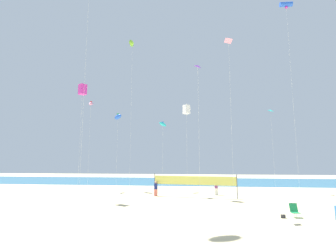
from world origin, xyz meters
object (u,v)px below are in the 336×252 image
(kite_pink_inflatable, at_px, (91,104))
(kite_blue_inflatable, at_px, (118,117))
(folding_beach_chair, at_px, (294,210))
(kite_lime_delta, at_px, (132,43))
(kite_cyan_diamond, at_px, (271,111))
(kite_magenta_box, at_px, (83,90))
(kite_violet_diamond, at_px, (198,68))
(volleyball_net, at_px, (194,181))
(beachgoer_navy_shirt, at_px, (156,188))
(kite_white_box, at_px, (186,110))
(kite_pink_diamond, at_px, (229,43))
(beachgoer_plum_shirt, at_px, (216,187))
(beach_handbag, at_px, (283,216))
(kite_cyan_inflatable, at_px, (163,124))
(kite_blue_tube, at_px, (286,5))

(kite_pink_inflatable, relative_size, kite_blue_inflatable, 1.18)
(folding_beach_chair, distance_m, kite_lime_delta, 28.64)
(kite_cyan_diamond, xyz_separation_m, kite_magenta_box, (-21.89, -8.88, 1.14))
(kite_violet_diamond, height_order, kite_magenta_box, kite_magenta_box)
(volleyball_net, bearing_deg, kite_cyan_diamond, 33.25)
(kite_blue_inflatable, distance_m, kite_magenta_box, 8.48)
(beachgoer_navy_shirt, distance_m, kite_white_box, 9.29)
(kite_white_box, xyz_separation_m, kite_violet_diamond, (1.35, -7.84, 1.77))
(kite_pink_diamond, height_order, kite_pink_inflatable, kite_pink_diamond)
(kite_violet_diamond, bearing_deg, beachgoer_plum_shirt, 79.34)
(kite_pink_diamond, distance_m, kite_pink_inflatable, 21.58)
(folding_beach_chair, distance_m, kite_white_box, 14.86)
(kite_magenta_box, bearing_deg, kite_cyan_diamond, 22.07)
(beach_handbag, relative_size, kite_pink_inflatable, 0.02)
(beachgoer_navy_shirt, xyz_separation_m, volleyball_net, (4.17, -0.54, 0.79))
(kite_cyan_inflatable, relative_size, kite_violet_diamond, 0.79)
(beachgoer_navy_shirt, bearing_deg, kite_cyan_inflatable, -135.83)
(beach_handbag, bearing_deg, kite_blue_tube, 63.35)
(kite_magenta_box, bearing_deg, kite_pink_diamond, -12.94)
(folding_beach_chair, distance_m, kite_pink_diamond, 14.43)
(kite_cyan_inflatable, height_order, kite_blue_inflatable, kite_blue_inflatable)
(folding_beach_chair, height_order, volleyball_net, volleyball_net)
(beachgoer_plum_shirt, distance_m, kite_pink_inflatable, 20.61)
(kite_white_box, bearing_deg, kite_lime_delta, 147.50)
(volleyball_net, bearing_deg, kite_lime_delta, 148.03)
(kite_blue_inflatable, bearing_deg, beachgoer_plum_shirt, -16.37)
(beachgoer_navy_shirt, height_order, beachgoer_plum_shirt, beachgoer_plum_shirt)
(folding_beach_chair, xyz_separation_m, kite_blue_inflatable, (-17.42, 14.65, 9.40))
(volleyball_net, xyz_separation_m, kite_cyan_inflatable, (-4.25, 6.28, 7.11))
(volleyball_net, distance_m, kite_pink_diamond, 14.15)
(kite_pink_diamond, relative_size, kite_white_box, 1.46)
(kite_lime_delta, height_order, kite_blue_inflatable, kite_lime_delta)
(kite_pink_inflatable, xyz_separation_m, kite_magenta_box, (2.77, -8.34, -0.42))
(beachgoer_navy_shirt, distance_m, kite_blue_inflatable, 12.28)
(beachgoer_plum_shirt, distance_m, kite_blue_tube, 21.49)
(kite_violet_diamond, height_order, kite_blue_inflatable, kite_violet_diamond)
(kite_white_box, bearing_deg, kite_cyan_inflatable, 120.74)
(beachgoer_plum_shirt, height_order, kite_cyan_inflatable, kite_cyan_inflatable)
(volleyball_net, xyz_separation_m, kite_blue_tube, (10.35, -0.48, 19.04))
(beach_handbag, distance_m, kite_cyan_diamond, 19.13)
(kite_white_box, xyz_separation_m, kite_blue_inflatable, (-9.78, 5.63, 0.38))
(folding_beach_chair, height_order, kite_cyan_diamond, kite_cyan_diamond)
(kite_pink_inflatable, relative_size, kite_violet_diamond, 1.05)
(kite_pink_inflatable, xyz_separation_m, kite_blue_inflatable, (4.06, -0.10, -1.97))
(beachgoer_navy_shirt, xyz_separation_m, kite_lime_delta, (-4.28, 4.73, 19.36))
(kite_lime_delta, relative_size, kite_pink_inflatable, 1.70)
(kite_magenta_box, bearing_deg, volleyball_net, 10.82)
(kite_cyan_diamond, height_order, kite_violet_diamond, kite_violet_diamond)
(folding_beach_chair, height_order, kite_lime_delta, kite_lime_delta)
(kite_white_box, bearing_deg, folding_beach_chair, -49.72)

